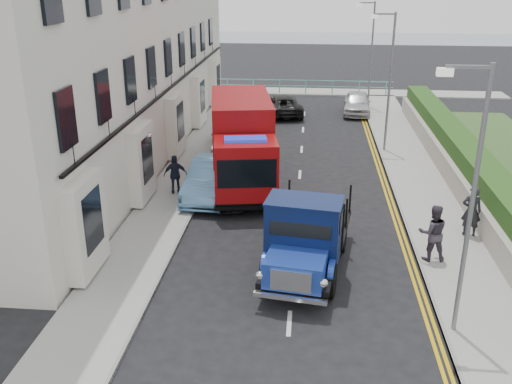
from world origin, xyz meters
The scene contains 22 objects.
ground centered at (0.00, 0.00, 0.00)m, with size 120.00×120.00×0.00m, color black.
pavement_west centered at (-5.20, 9.00, 0.06)m, with size 2.40×38.00×0.12m, color gray.
pavement_east centered at (5.30, 9.00, 0.06)m, with size 2.60×38.00×0.12m, color gray.
promenade centered at (0.00, 29.00, 0.06)m, with size 30.00×2.50×0.12m, color gray.
sea_plane centered at (0.00, 60.00, 0.00)m, with size 120.00×120.00×0.00m, color slate.
terrace_west centered at (-9.47, 13.00, 7.17)m, with size 6.31×30.20×14.25m.
garden_east centered at (7.21, 9.00, 0.90)m, with size 1.45×28.00×1.75m.
seafront_railing centered at (0.00, 28.20, 0.58)m, with size 13.00×0.08×1.11m.
lamp_near centered at (4.18, -2.00, 4.00)m, with size 1.23×0.18×7.00m.
lamp_mid centered at (4.18, 14.00, 4.00)m, with size 1.23×0.18×7.00m.
lamp_far centered at (4.18, 24.00, 4.00)m, with size 1.23×0.18×7.00m.
bedford_lorry centered at (0.32, 0.53, 1.20)m, with size 2.93×5.74×2.61m.
red_lorry centered at (-2.50, 8.35, 2.02)m, with size 3.60×7.53×3.79m.
parked_car_front centered at (-2.87, 6.87, 0.74)m, with size 1.74×4.32×1.47m, color black.
parked_car_mid centered at (-3.60, 7.00, 0.78)m, with size 1.66×4.76×1.57m, color teal.
parked_car_rear centered at (-3.60, 13.31, 0.78)m, with size 2.19×5.39×1.56m, color #A7A8AC.
seafront_car_left centered at (-1.41, 21.67, 0.65)m, with size 2.16×4.67×1.30m, color black.
seafront_car_right centered at (3.43, 22.39, 0.72)m, with size 1.71×4.25×1.45m, color silver.
pedestrian_east_near centered at (6.10, 3.87, 1.04)m, with size 0.67×0.44×1.83m, color black.
pedestrian_east_far centered at (4.40, 1.87, 1.07)m, with size 0.92×0.72×1.89m, color #3A3440.
pedestrian_west_near centered at (-5.12, 6.86, 0.95)m, with size 0.97×0.40×1.65m, color black.
pedestrian_west_far centered at (-4.40, 14.24, 1.04)m, with size 0.90×0.59×1.85m, color #443831.
Camera 1 is at (0.35, -15.04, 8.90)m, focal length 40.00 mm.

